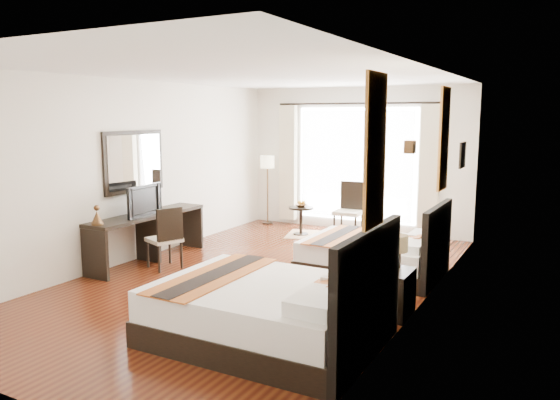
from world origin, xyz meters
The scene contains 29 objects.
floor centered at (0.00, 0.00, -0.01)m, with size 4.50×7.50×0.01m, color #3A130A.
ceiling centered at (0.00, 0.00, 2.79)m, with size 4.50×7.50×0.02m, color white.
wall_headboard centered at (2.25, 0.00, 1.40)m, with size 0.01×7.50×2.80m, color silver.
wall_desk centered at (-2.25, 0.00, 1.40)m, with size 0.01×7.50×2.80m, color silver.
wall_window centered at (0.00, 3.75, 1.40)m, with size 4.50×0.01×2.80m, color silver.
wall_entry centered at (0.00, -3.75, 1.40)m, with size 4.50×0.01×2.80m, color silver.
window_glass centered at (0.00, 3.73, 1.30)m, with size 2.40×0.02×2.20m, color white.
sheer_curtain centered at (0.00, 3.67, 1.30)m, with size 2.30×0.02×2.10m, color white.
drape_left centered at (-1.45, 3.63, 1.28)m, with size 0.35×0.14×2.35m, color beige.
drape_right centered at (1.45, 3.63, 1.28)m, with size 0.35×0.14×2.35m, color beige.
art_panel_near centered at (2.23, -1.76, 1.95)m, with size 0.03×0.50×1.35m, color maroon.
art_panel_far centered at (2.23, 1.01, 1.95)m, with size 0.03×0.50×1.35m, color maroon.
wall_sconce centered at (2.19, -0.48, 1.92)m, with size 0.10×0.14×0.14m, color #452E18.
mirror_frame centered at (-2.22, -0.03, 1.55)m, with size 0.04×1.25×0.95m, color black.
mirror_glass centered at (-2.19, -0.03, 1.55)m, with size 0.01×1.12×0.82m, color white.
bed_near centered at (1.20, -1.76, 0.32)m, with size 2.22×1.73×1.25m.
bed_far centered at (1.35, 1.01, 0.28)m, with size 1.90×1.48×1.06m.
nightstand centered at (2.03, -0.48, 0.26)m, with size 0.44×0.55×0.52m, color black.
table_lamp centered at (2.04, -0.33, 0.77)m, with size 0.25×0.25×0.40m.
vase centered at (2.05, -0.61, 0.57)m, with size 0.14×0.14×0.15m, color black.
console_desk centered at (-1.99, -0.03, 0.38)m, with size 0.50×2.20×0.76m, color black.
television centered at (-1.97, -0.19, 0.99)m, with size 0.81×0.11×0.47m, color black.
bronze_figurine centered at (-1.99, -1.03, 0.88)m, with size 0.16×0.16×0.24m, color #452E18, non-canonical shape.
desk_chair centered at (-1.50, -0.22, 0.28)m, with size 0.56×0.56×0.93m.
floor_lamp centered at (-1.84, 3.45, 1.20)m, with size 0.29×0.29×1.43m.
side_table centered at (-0.74, 2.81, 0.27)m, with size 0.47×0.47×0.54m, color black.
fruit_bowl centered at (-0.73, 2.80, 0.56)m, with size 0.21×0.21×0.05m, color #442618.
window_chair centered at (0.15, 3.01, 0.32)m, with size 0.50×0.50×1.04m.
jute_rug centered at (-0.40, 2.92, 0.01)m, with size 1.21×0.82×0.01m, color tan.
Camera 1 is at (3.77, -6.32, 2.26)m, focal length 35.00 mm.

